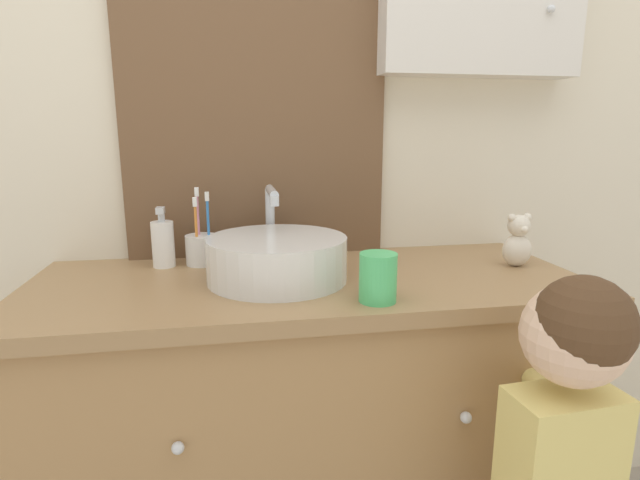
# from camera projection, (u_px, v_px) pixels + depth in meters

# --- Properties ---
(wall_back) EXTENTS (3.20, 0.18, 2.50)m
(wall_back) POSITION_uv_depth(u_px,v_px,m) (302.00, 96.00, 1.35)
(wall_back) COLOR beige
(wall_back) RESTS_ON ground_plane
(vanity_counter) EXTENTS (1.27, 0.52, 0.86)m
(vanity_counter) POSITION_uv_depth(u_px,v_px,m) (310.00, 440.00, 1.25)
(vanity_counter) COLOR #A37A4C
(vanity_counter) RESTS_ON ground_plane
(sink_basin) EXTENTS (0.32, 0.37, 0.20)m
(sink_basin) POSITION_uv_depth(u_px,v_px,m) (277.00, 257.00, 1.14)
(sink_basin) COLOR silver
(sink_basin) RESTS_ON vanity_counter
(toothbrush_holder) EXTENTS (0.08, 0.08, 0.20)m
(toothbrush_holder) POSITION_uv_depth(u_px,v_px,m) (202.00, 248.00, 1.27)
(toothbrush_holder) COLOR silver
(toothbrush_holder) RESTS_ON vanity_counter
(soap_dispenser) EXTENTS (0.05, 0.05, 0.15)m
(soap_dispenser) POSITION_uv_depth(u_px,v_px,m) (163.00, 243.00, 1.25)
(soap_dispenser) COLOR white
(soap_dispenser) RESTS_ON vanity_counter
(child_figure) EXTENTS (0.20, 0.47, 0.97)m
(child_figure) POSITION_uv_depth(u_px,v_px,m) (558.00, 473.00, 0.88)
(child_figure) COLOR slate
(child_figure) RESTS_ON ground_plane
(teddy_bear) EXTENTS (0.07, 0.06, 0.13)m
(teddy_bear) POSITION_uv_depth(u_px,v_px,m) (518.00, 241.00, 1.25)
(teddy_bear) COLOR beige
(teddy_bear) RESTS_ON vanity_counter
(drinking_cup) EXTENTS (0.08, 0.08, 0.10)m
(drinking_cup) POSITION_uv_depth(u_px,v_px,m) (378.00, 278.00, 0.99)
(drinking_cup) COLOR #4CC670
(drinking_cup) RESTS_ON vanity_counter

